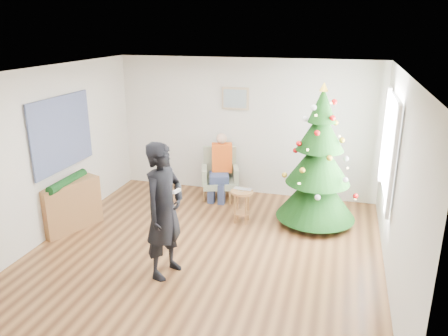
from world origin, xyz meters
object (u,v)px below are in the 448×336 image
(armchair, at_px, (220,180))
(standing_man, at_px, (164,211))
(christmas_tree, at_px, (319,163))
(console, at_px, (70,206))
(stool, at_px, (242,206))

(armchair, relative_size, standing_man, 0.53)
(armchair, height_order, standing_man, standing_man)
(christmas_tree, xyz_separation_m, console, (-3.79, -1.27, -0.66))
(standing_man, xyz_separation_m, console, (-2.00, 0.83, -0.51))
(christmas_tree, distance_m, stool, 1.45)
(armchair, distance_m, standing_man, 2.83)
(console, bearing_deg, standing_man, -0.87)
(armchair, bearing_deg, standing_man, -106.37)
(armchair, bearing_deg, console, -152.47)
(console, bearing_deg, armchair, 66.66)
(stool, bearing_deg, armchair, 124.24)
(console, bearing_deg, stool, 42.51)
(stool, xyz_separation_m, armchair, (-0.65, 0.96, 0.06))
(christmas_tree, bearing_deg, stool, -166.83)
(standing_man, bearing_deg, console, 82.35)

